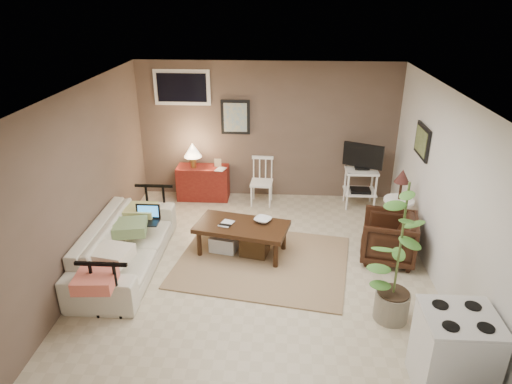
# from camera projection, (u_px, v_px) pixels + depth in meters

# --- Properties ---
(floor) EXTENTS (5.00, 5.00, 0.00)m
(floor) POSITION_uv_depth(u_px,v_px,m) (259.00, 270.00, 6.15)
(floor) COLOR #C1B293
(floor) RESTS_ON ground
(art_back) EXTENTS (0.50, 0.03, 0.60)m
(art_back) POSITION_uv_depth(u_px,v_px,m) (235.00, 117.00, 7.85)
(art_back) COLOR black
(art_right) EXTENTS (0.03, 0.60, 0.45)m
(art_right) POSITION_uv_depth(u_px,v_px,m) (422.00, 141.00, 6.37)
(art_right) COLOR black
(window) EXTENTS (0.96, 0.03, 0.60)m
(window) POSITION_uv_depth(u_px,v_px,m) (182.00, 87.00, 7.70)
(window) COLOR white
(rug) EXTENTS (2.55, 2.18, 0.02)m
(rug) POSITION_uv_depth(u_px,v_px,m) (262.00, 261.00, 6.32)
(rug) COLOR #9A7E59
(rug) RESTS_ON floor
(coffee_table) EXTENTS (1.38, 0.92, 0.48)m
(coffee_table) POSITION_uv_depth(u_px,v_px,m) (241.00, 236.00, 6.44)
(coffee_table) COLOR #331D0D
(coffee_table) RESTS_ON floor
(sofa) EXTENTS (0.65, 2.22, 0.87)m
(sofa) POSITION_uv_depth(u_px,v_px,m) (125.00, 238.00, 6.07)
(sofa) COLOR silver
(sofa) RESTS_ON floor
(sofa_pillows) EXTENTS (0.43, 2.11, 0.15)m
(sofa_pillows) POSITION_uv_depth(u_px,v_px,m) (121.00, 241.00, 5.80)
(sofa_pillows) COLOR #EDE0C4
(sofa_pillows) RESTS_ON sofa
(sofa_end_rails) EXTENTS (0.60, 2.22, 0.75)m
(sofa_end_rails) POSITION_uv_depth(u_px,v_px,m) (135.00, 242.00, 6.09)
(sofa_end_rails) COLOR black
(sofa_end_rails) RESTS_ON floor
(laptop) EXTENTS (0.34, 0.25, 0.23)m
(laptop) POSITION_uv_depth(u_px,v_px,m) (147.00, 217.00, 6.36)
(laptop) COLOR black
(laptop) RESTS_ON sofa
(red_console) EXTENTS (0.90, 0.40, 1.05)m
(red_console) POSITION_uv_depth(u_px,v_px,m) (202.00, 180.00, 8.13)
(red_console) COLOR maroon
(red_console) RESTS_ON floor
(spindle_chair) EXTENTS (0.39, 0.39, 0.82)m
(spindle_chair) POSITION_uv_depth(u_px,v_px,m) (262.00, 183.00, 7.94)
(spindle_chair) COLOR white
(spindle_chair) RESTS_ON floor
(tv_stand) EXTENTS (0.63, 0.43, 1.13)m
(tv_stand) POSITION_uv_depth(u_px,v_px,m) (361.00, 174.00, 7.74)
(tv_stand) COLOR white
(tv_stand) RESTS_ON floor
(side_table) EXTENTS (0.43, 0.43, 1.15)m
(side_table) POSITION_uv_depth(u_px,v_px,m) (399.00, 198.00, 6.56)
(side_table) COLOR white
(side_table) RESTS_ON floor
(armchair) EXTENTS (0.79, 0.83, 0.73)m
(armchair) POSITION_uv_depth(u_px,v_px,m) (389.00, 236.00, 6.26)
(armchair) COLOR black
(armchair) RESTS_ON floor
(potted_plant) EXTENTS (0.43, 0.43, 1.72)m
(potted_plant) POSITION_uv_depth(u_px,v_px,m) (400.00, 249.00, 4.88)
(potted_plant) COLOR gray
(potted_plant) RESTS_ON floor
(stove) EXTENTS (0.65, 0.61, 0.85)m
(stove) POSITION_uv_depth(u_px,v_px,m) (454.00, 353.00, 4.15)
(stove) COLOR silver
(stove) RESTS_ON floor
(bowl) EXTENTS (0.24, 0.15, 0.23)m
(bowl) POSITION_uv_depth(u_px,v_px,m) (263.00, 214.00, 6.40)
(bowl) COLOR #331D0D
(bowl) RESTS_ON coffee_table
(book_table) EXTENTS (0.16, 0.07, 0.22)m
(book_table) POSITION_uv_depth(u_px,v_px,m) (221.00, 216.00, 6.36)
(book_table) COLOR #331D0D
(book_table) RESTS_ON coffee_table
(book_console) EXTENTS (0.15, 0.06, 0.21)m
(book_console) POSITION_uv_depth(u_px,v_px,m) (216.00, 164.00, 7.88)
(book_console) COLOR #331D0D
(book_console) RESTS_ON red_console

